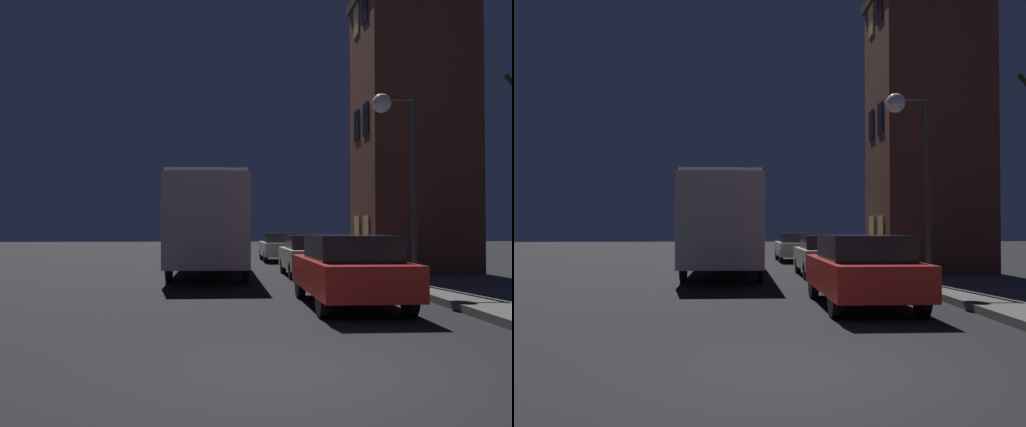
# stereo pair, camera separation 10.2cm
# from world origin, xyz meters

# --- Properties ---
(ground_plane) EXTENTS (120.00, 120.00, 0.00)m
(ground_plane) POSITION_xyz_m (0.00, 0.00, 0.00)
(ground_plane) COLOR black
(brick_building) EXTENTS (3.94, 3.75, 10.11)m
(brick_building) POSITION_xyz_m (5.80, 13.29, 5.24)
(brick_building) COLOR brown
(brick_building) RESTS_ON sidewalk
(streetlamp) EXTENTS (1.24, 0.53, 5.23)m
(streetlamp) POSITION_xyz_m (3.70, 8.62, 4.21)
(streetlamp) COLOR #38383A
(streetlamp) RESTS_ON sidewalk
(bus) EXTENTS (2.58, 9.25, 3.46)m
(bus) POSITION_xyz_m (-1.49, 14.22, 2.06)
(bus) COLOR beige
(bus) RESTS_ON ground
(car_near_lane) EXTENTS (1.87, 4.63, 1.56)m
(car_near_lane) POSITION_xyz_m (1.70, 5.50, 0.82)
(car_near_lane) COLOR #B21E19
(car_near_lane) RESTS_ON ground
(car_mid_lane) EXTENTS (1.74, 3.95, 1.44)m
(car_mid_lane) POSITION_xyz_m (2.04, 13.06, 0.75)
(car_mid_lane) COLOR beige
(car_mid_lane) RESTS_ON ground
(car_far_lane) EXTENTS (1.76, 4.18, 1.42)m
(car_far_lane) POSITION_xyz_m (1.90, 21.92, 0.75)
(car_far_lane) COLOR #B7BABF
(car_far_lane) RESTS_ON ground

